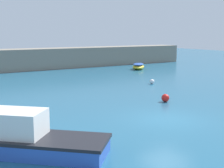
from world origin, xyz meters
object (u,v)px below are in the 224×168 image
at_px(cabin_cruiser_white, 24,138).
at_px(mooring_buoy_white, 152,82).
at_px(rowboat_with_red_cover, 138,66).
at_px(mooring_buoy_red, 165,98).

relative_size(cabin_cruiser_white, mooring_buoy_white, 13.40).
bearing_deg(rowboat_with_red_cover, mooring_buoy_red, 10.00).
xyz_separation_m(cabin_cruiser_white, mooring_buoy_white, (15.11, 10.20, -0.36)).
bearing_deg(cabin_cruiser_white, mooring_buoy_white, 78.08).
xyz_separation_m(rowboat_with_red_cover, cabin_cruiser_white, (-21.41, -20.39, 0.19)).
height_order(rowboat_with_red_cover, cabin_cruiser_white, cabin_cruiser_white).
distance_m(mooring_buoy_red, mooring_buoy_white, 7.60).
height_order(rowboat_with_red_cover, mooring_buoy_white, rowboat_with_red_cover).
distance_m(rowboat_with_red_cover, mooring_buoy_white, 11.98).
bearing_deg(mooring_buoy_white, rowboat_with_red_cover, 58.27).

